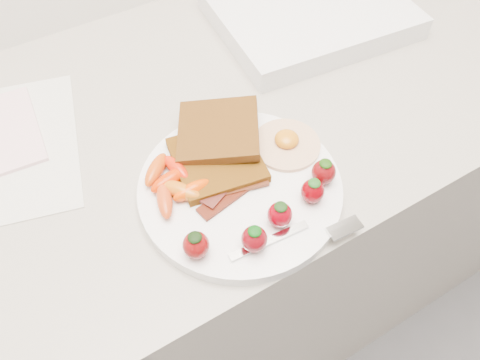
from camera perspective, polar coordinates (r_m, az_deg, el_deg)
counter at (r=1.09m, az=-4.50°, el=-8.85°), size 2.00×0.60×0.90m
plate at (r=0.62m, az=0.00°, el=-1.04°), size 0.27×0.27×0.02m
toast_lower at (r=0.63m, az=-2.84°, el=2.46°), size 0.13×0.13×0.01m
toast_upper at (r=0.65m, az=-2.66°, el=6.08°), size 0.15×0.15×0.03m
fried_egg at (r=0.66m, az=5.68°, el=4.51°), size 0.10×0.10×0.02m
bacon_strips at (r=0.61m, az=-1.28°, el=-1.03°), size 0.11×0.07×0.01m
baby_carrots at (r=0.61m, az=-8.21°, el=-0.40°), size 0.08×0.11×0.02m
strawberries at (r=0.57m, az=4.12°, el=-3.84°), size 0.22×0.07×0.04m
fork at (r=0.58m, az=7.79°, el=-6.61°), size 0.16×0.05×0.00m
paper_sheet at (r=0.76m, az=-26.65°, el=3.45°), size 0.26×0.31×0.00m
appliance at (r=0.90m, az=8.50°, el=19.49°), size 0.35×0.29×0.04m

